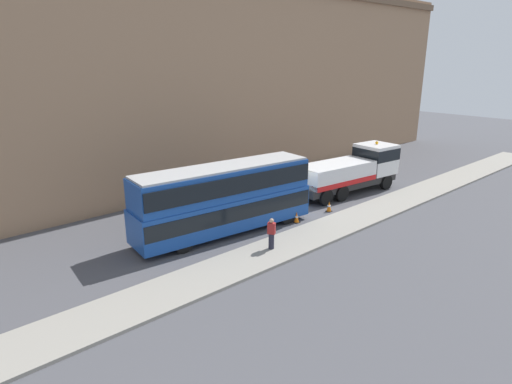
{
  "coord_description": "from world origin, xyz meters",
  "views": [
    {
      "loc": [
        -20.72,
        -19.2,
        9.87
      ],
      "look_at": [
        -3.9,
        -0.32,
        2.0
      ],
      "focal_mm": 30.16,
      "sensor_mm": 36.0,
      "label": 1
    }
  ],
  "objects": [
    {
      "name": "traffic_cone_midway",
      "position": [
        1.1,
        -2.1,
        0.34
      ],
      "size": [
        0.36,
        0.36,
        0.72
      ],
      "color": "orange",
      "rests_on": "ground_plane"
    },
    {
      "name": "building_facade",
      "position": [
        0.0,
        7.95,
        8.07
      ],
      "size": [
        60.0,
        1.5,
        16.0
      ],
      "color": "#9E7A5B",
      "rests_on": "ground_plane"
    },
    {
      "name": "traffic_cone_near_bus",
      "position": [
        -2.03,
        -2.05,
        0.34
      ],
      "size": [
        0.36,
        0.36,
        0.72
      ],
      "color": "orange",
      "rests_on": "ground_plane"
    },
    {
      "name": "pedestrian_onlooker",
      "position": [
        -6.1,
        -4.02,
        0.99
      ],
      "size": [
        0.43,
        0.48,
        1.71
      ],
      "rotation": [
        0.0,
        0.0,
        0.55
      ],
      "color": "#232333",
      "rests_on": "near_kerb"
    },
    {
      "name": "near_kerb",
      "position": [
        0.0,
        -4.2,
        0.07
      ],
      "size": [
        60.0,
        2.8,
        0.15
      ],
      "primitive_type": "cube",
      "color": "gray",
      "rests_on": "ground_plane"
    },
    {
      "name": "recovery_tow_truck",
      "position": [
        5.83,
        -0.37,
        1.76
      ],
      "size": [
        10.23,
        3.49,
        3.67
      ],
      "rotation": [
        0.0,
        0.0,
        -0.1
      ],
      "color": "#2D2D2D",
      "rests_on": "ground_plane"
    },
    {
      "name": "double_decker_bus",
      "position": [
        -6.35,
        -0.32,
        2.23
      ],
      "size": [
        11.19,
        3.6,
        4.06
      ],
      "rotation": [
        0.0,
        0.0,
        -0.1
      ],
      "color": "#19479E",
      "rests_on": "ground_plane"
    },
    {
      "name": "ground_plane",
      "position": [
        0.0,
        0.0,
        0.0
      ],
      "size": [
        120.0,
        120.0,
        0.0
      ],
      "primitive_type": "plane",
      "color": "#4C4C51"
    }
  ]
}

